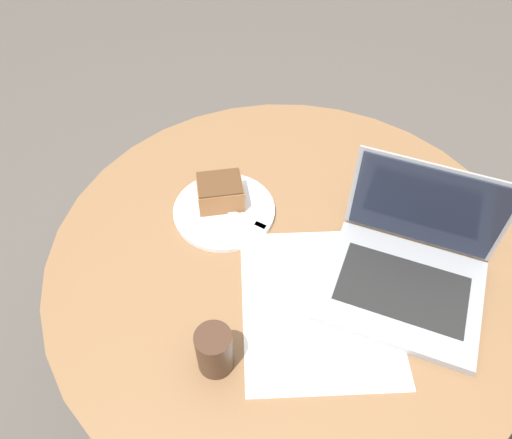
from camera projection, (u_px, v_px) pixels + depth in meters
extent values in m
plane|color=#4C4742|center=(278.00, 387.00, 1.61)|extent=(12.00, 12.00, 0.00)
cylinder|color=brown|center=(278.00, 386.00, 1.60)|extent=(0.42, 0.42, 0.02)
cylinder|color=brown|center=(283.00, 334.00, 1.33)|extent=(0.11, 0.11, 0.68)
cylinder|color=brown|center=(289.00, 256.00, 1.06)|extent=(1.01, 1.01, 0.03)
cube|color=brown|center=(502.00, 355.00, 1.44)|extent=(0.04, 0.04, 0.43)
cube|color=white|center=(318.00, 305.00, 0.96)|extent=(0.44, 0.40, 0.00)
cylinder|color=silver|center=(224.00, 211.00, 1.11)|extent=(0.23, 0.23, 0.01)
cube|color=brown|center=(220.00, 192.00, 1.10)|extent=(0.12, 0.13, 0.06)
cube|color=#4D311C|center=(219.00, 183.00, 1.08)|extent=(0.11, 0.12, 0.00)
cube|color=silver|center=(232.00, 213.00, 1.10)|extent=(0.05, 0.17, 0.00)
cube|color=silver|center=(261.00, 226.00, 1.07)|extent=(0.03, 0.03, 0.00)
cylinder|color=#3D2619|center=(215.00, 350.00, 0.85)|extent=(0.06, 0.06, 0.10)
cube|color=gray|center=(401.00, 291.00, 0.97)|extent=(0.27, 0.31, 0.02)
cube|color=black|center=(403.00, 288.00, 0.97)|extent=(0.16, 0.25, 0.00)
cube|color=gray|center=(427.00, 206.00, 0.97)|extent=(0.02, 0.30, 0.21)
cube|color=black|center=(427.00, 207.00, 0.96)|extent=(0.02, 0.28, 0.19)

